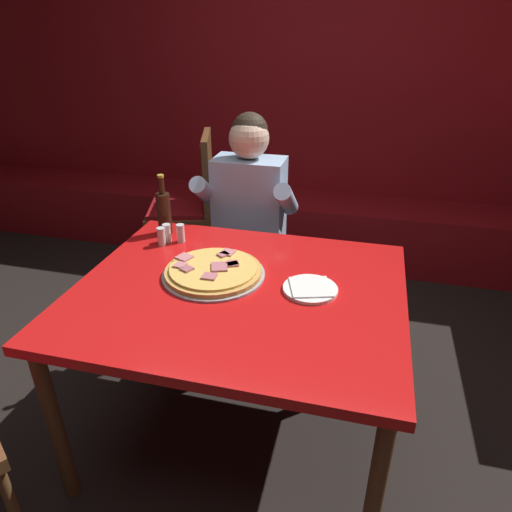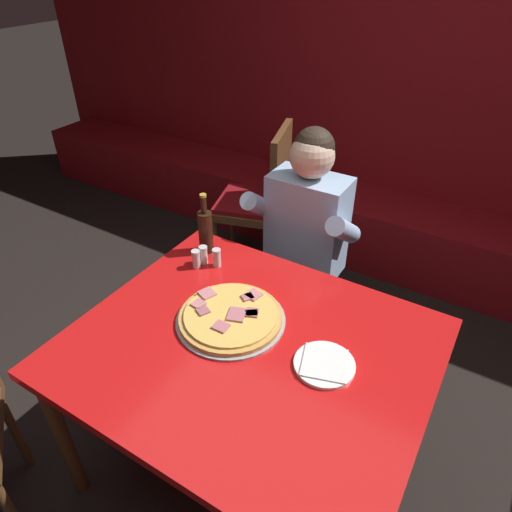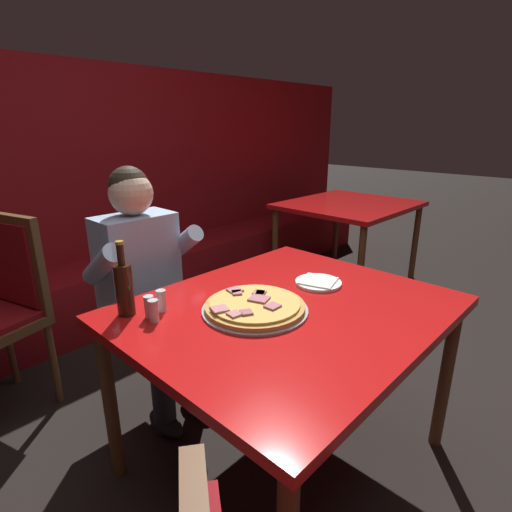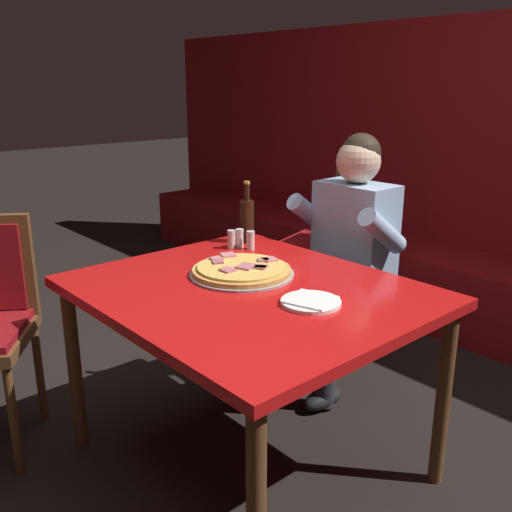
% 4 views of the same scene
% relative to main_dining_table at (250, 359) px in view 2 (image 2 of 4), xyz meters
% --- Properties ---
extents(ground_plane, '(24.00, 24.00, 0.00)m').
position_rel_main_dining_table_xyz_m(ground_plane, '(0.00, 0.00, -0.69)').
color(ground_plane, black).
extents(booth_wall_panel, '(6.80, 0.16, 1.90)m').
position_rel_main_dining_table_xyz_m(booth_wall_panel, '(0.00, 2.18, 0.26)').
color(booth_wall_panel, maroon).
rests_on(booth_wall_panel, ground_plane).
extents(booth_bench, '(6.46, 0.48, 0.46)m').
position_rel_main_dining_table_xyz_m(booth_bench, '(0.00, 1.86, -0.46)').
color(booth_bench, maroon).
rests_on(booth_bench, ground_plane).
extents(main_dining_table, '(1.26, 1.06, 0.77)m').
position_rel_main_dining_table_xyz_m(main_dining_table, '(0.00, 0.00, 0.00)').
color(main_dining_table, brown).
rests_on(main_dining_table, ground_plane).
extents(pizza, '(0.42, 0.42, 0.05)m').
position_rel_main_dining_table_xyz_m(pizza, '(-0.13, 0.07, 0.09)').
color(pizza, '#9E9EA3').
rests_on(pizza, main_dining_table).
extents(plate_white_paper, '(0.21, 0.21, 0.02)m').
position_rel_main_dining_table_xyz_m(plate_white_paper, '(0.27, 0.05, 0.08)').
color(plate_white_paper, white).
rests_on(plate_white_paper, main_dining_table).
extents(beer_bottle, '(0.07, 0.07, 0.29)m').
position_rel_main_dining_table_xyz_m(beer_bottle, '(-0.48, 0.40, 0.19)').
color(beer_bottle, black).
rests_on(beer_bottle, main_dining_table).
extents(shaker_parmesan, '(0.04, 0.04, 0.09)m').
position_rel_main_dining_table_xyz_m(shaker_parmesan, '(-0.44, 0.32, 0.11)').
color(shaker_parmesan, silver).
rests_on(shaker_parmesan, main_dining_table).
extents(shaker_red_pepper_flakes, '(0.04, 0.04, 0.09)m').
position_rel_main_dining_table_xyz_m(shaker_red_pepper_flakes, '(-0.37, 0.33, 0.11)').
color(shaker_red_pepper_flakes, silver).
rests_on(shaker_red_pepper_flakes, main_dining_table).
extents(shaker_black_pepper, '(0.04, 0.04, 0.09)m').
position_rel_main_dining_table_xyz_m(shaker_black_pepper, '(-0.45, 0.27, 0.11)').
color(shaker_black_pepper, silver).
rests_on(shaker_black_pepper, main_dining_table).
extents(diner_seated_blue_shirt, '(0.53, 0.53, 1.27)m').
position_rel_main_dining_table_xyz_m(diner_seated_blue_shirt, '(-0.18, 0.75, 0.01)').
color(diner_seated_blue_shirt, black).
rests_on(diner_seated_blue_shirt, ground_plane).
extents(dining_chair_far_right, '(0.55, 0.55, 1.04)m').
position_rel_main_dining_table_xyz_m(dining_chair_far_right, '(-0.71, 1.30, -0.08)').
color(dining_chair_far_right, brown).
rests_on(dining_chair_far_right, ground_plane).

